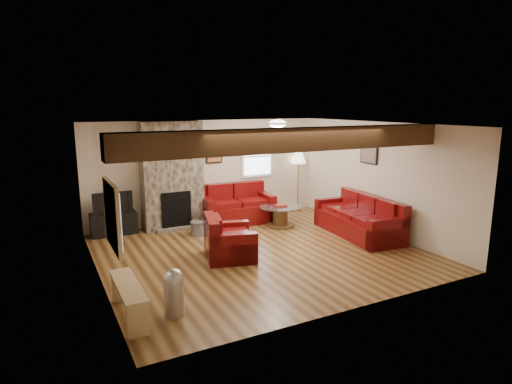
{
  "coord_description": "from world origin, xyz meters",
  "views": [
    {
      "loc": [
        -3.78,
        -7.13,
        2.86
      ],
      "look_at": [
        0.12,
        0.4,
        1.13
      ],
      "focal_mm": 30.0,
      "sensor_mm": 36.0,
      "label": 1
    }
  ],
  "objects_px": {
    "tv_cabinet": "(114,224)",
    "floor_lamp": "(298,161)",
    "sofa_three": "(358,216)",
    "loveseat": "(237,204)",
    "television": "(112,202)",
    "armchair_red": "(230,237)",
    "coffee_table": "(280,216)"
  },
  "relations": [
    {
      "from": "armchair_red",
      "to": "coffee_table",
      "type": "bearing_deg",
      "value": -39.23
    },
    {
      "from": "armchair_red",
      "to": "tv_cabinet",
      "type": "relative_size",
      "value": 1.01
    },
    {
      "from": "armchair_red",
      "to": "television",
      "type": "bearing_deg",
      "value": 48.85
    },
    {
      "from": "loveseat",
      "to": "tv_cabinet",
      "type": "xyz_separation_m",
      "value": [
        -2.9,
        0.3,
        -0.22
      ]
    },
    {
      "from": "coffee_table",
      "to": "floor_lamp",
      "type": "xyz_separation_m",
      "value": [
        1.23,
        1.15,
        1.12
      ]
    },
    {
      "from": "floor_lamp",
      "to": "television",
      "type": "bearing_deg",
      "value": -179.77
    },
    {
      "from": "loveseat",
      "to": "floor_lamp",
      "type": "distance_m",
      "value": 2.22
    },
    {
      "from": "loveseat",
      "to": "tv_cabinet",
      "type": "height_order",
      "value": "loveseat"
    },
    {
      "from": "loveseat",
      "to": "floor_lamp",
      "type": "xyz_separation_m",
      "value": [
        2.0,
        0.32,
        0.9
      ]
    },
    {
      "from": "loveseat",
      "to": "television",
      "type": "distance_m",
      "value": 2.93
    },
    {
      "from": "tv_cabinet",
      "to": "loveseat",
      "type": "bearing_deg",
      "value": -5.91
    },
    {
      "from": "floor_lamp",
      "to": "tv_cabinet",
      "type": "bearing_deg",
      "value": -179.77
    },
    {
      "from": "sofa_three",
      "to": "floor_lamp",
      "type": "distance_m",
      "value": 2.71
    },
    {
      "from": "coffee_table",
      "to": "armchair_red",
      "type": "bearing_deg",
      "value": -144.05
    },
    {
      "from": "tv_cabinet",
      "to": "floor_lamp",
      "type": "bearing_deg",
      "value": 0.23
    },
    {
      "from": "television",
      "to": "loveseat",
      "type": "bearing_deg",
      "value": -5.91
    },
    {
      "from": "armchair_red",
      "to": "floor_lamp",
      "type": "distance_m",
      "value": 4.2
    },
    {
      "from": "tv_cabinet",
      "to": "sofa_three",
      "type": "bearing_deg",
      "value": -27.51
    },
    {
      "from": "sofa_three",
      "to": "armchair_red",
      "type": "bearing_deg",
      "value": -84.12
    },
    {
      "from": "tv_cabinet",
      "to": "floor_lamp",
      "type": "relative_size",
      "value": 0.62
    },
    {
      "from": "coffee_table",
      "to": "television",
      "type": "relative_size",
      "value": 1.18
    },
    {
      "from": "coffee_table",
      "to": "loveseat",
      "type": "bearing_deg",
      "value": 132.9
    },
    {
      "from": "floor_lamp",
      "to": "coffee_table",
      "type": "bearing_deg",
      "value": -137.02
    },
    {
      "from": "armchair_red",
      "to": "floor_lamp",
      "type": "bearing_deg",
      "value": -36.34
    },
    {
      "from": "sofa_three",
      "to": "tv_cabinet",
      "type": "height_order",
      "value": "sofa_three"
    },
    {
      "from": "tv_cabinet",
      "to": "floor_lamp",
      "type": "distance_m",
      "value": 5.03
    },
    {
      "from": "floor_lamp",
      "to": "armchair_red",
      "type": "bearing_deg",
      "value": -141.16
    },
    {
      "from": "loveseat",
      "to": "armchair_red",
      "type": "height_order",
      "value": "loveseat"
    },
    {
      "from": "armchair_red",
      "to": "television",
      "type": "xyz_separation_m",
      "value": [
        -1.72,
        2.54,
        0.34
      ]
    },
    {
      "from": "sofa_three",
      "to": "armchair_red",
      "type": "relative_size",
      "value": 2.24
    },
    {
      "from": "television",
      "to": "tv_cabinet",
      "type": "bearing_deg",
      "value": 0.0
    },
    {
      "from": "sofa_three",
      "to": "tv_cabinet",
      "type": "bearing_deg",
      "value": -111.94
    }
  ]
}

